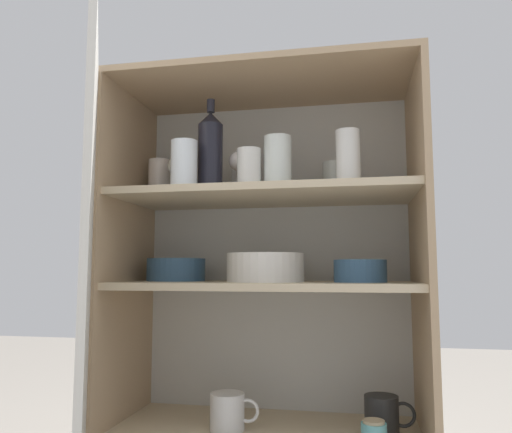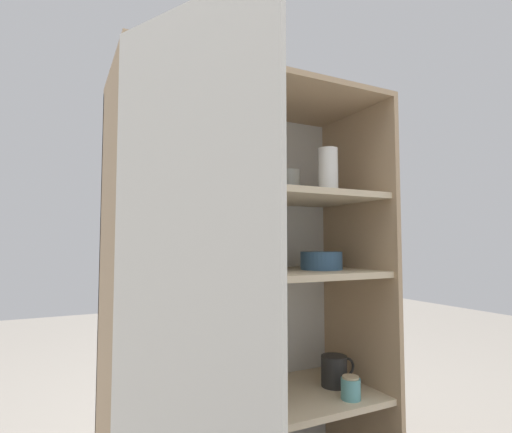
% 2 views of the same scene
% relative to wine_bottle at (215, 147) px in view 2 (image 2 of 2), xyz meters
% --- Properties ---
extents(cupboard_back_panel, '(0.87, 0.02, 1.29)m').
position_rel_wine_bottle_xyz_m(cupboard_back_panel, '(0.15, 0.25, -0.45)').
color(cupboard_back_panel, silver).
rests_on(cupboard_back_panel, ground_plane).
extents(cupboard_side_left, '(0.02, 0.41, 1.29)m').
position_rel_wine_bottle_xyz_m(cupboard_side_left, '(-0.28, 0.06, -0.45)').
color(cupboard_side_left, tan).
rests_on(cupboard_side_left, ground_plane).
extents(cupboard_side_right, '(0.02, 0.41, 1.29)m').
position_rel_wine_bottle_xyz_m(cupboard_side_right, '(0.58, 0.06, -0.45)').
color(cupboard_side_right, tan).
rests_on(cupboard_side_right, ground_plane).
extents(cupboard_top_panel, '(0.87, 0.41, 0.02)m').
position_rel_wine_bottle_xyz_m(cupboard_top_panel, '(0.15, 0.06, 0.21)').
color(cupboard_top_panel, tan).
rests_on(cupboard_top_panel, cupboard_side_left).
extents(shelf_board_lower, '(0.83, 0.38, 0.02)m').
position_rel_wine_bottle_xyz_m(shelf_board_lower, '(0.15, 0.06, -0.78)').
color(shelf_board_lower, beige).
extents(shelf_board_middle, '(0.83, 0.38, 0.02)m').
position_rel_wine_bottle_xyz_m(shelf_board_middle, '(0.15, 0.06, -0.38)').
color(shelf_board_middle, beige).
extents(shelf_board_upper, '(0.83, 0.38, 0.02)m').
position_rel_wine_bottle_xyz_m(shelf_board_upper, '(0.15, 0.06, -0.13)').
color(shelf_board_upper, beige).
extents(cupboard_door, '(0.22, 0.39, 1.29)m').
position_rel_wine_bottle_xyz_m(cupboard_door, '(-0.18, -0.34, -0.45)').
color(cupboard_door, silver).
rests_on(cupboard_door, ground_plane).
extents(tumbler_glass_0, '(0.08, 0.08, 0.10)m').
position_rel_wine_bottle_xyz_m(tumbler_glass_0, '(0.35, 0.16, -0.07)').
color(tumbler_glass_0, white).
rests_on(tumbler_glass_0, shelf_board_upper).
extents(tumbler_glass_1, '(0.07, 0.07, 0.13)m').
position_rel_wine_bottle_xyz_m(tumbler_glass_1, '(-0.21, 0.14, -0.05)').
color(tumbler_glass_1, silver).
rests_on(tumbler_glass_1, shelf_board_upper).
extents(tumbler_glass_2, '(0.07, 0.07, 0.14)m').
position_rel_wine_bottle_xyz_m(tumbler_glass_2, '(0.06, 0.17, -0.05)').
color(tumbler_glass_2, white).
rests_on(tumbler_glass_2, shelf_board_upper).
extents(tumbler_glass_3, '(0.07, 0.07, 0.13)m').
position_rel_wine_bottle_xyz_m(tumbler_glass_3, '(-0.05, -0.07, -0.05)').
color(tumbler_glass_3, white).
rests_on(tumbler_glass_3, shelf_board_upper).
extents(tumbler_glass_4, '(0.08, 0.08, 0.15)m').
position_rel_wine_bottle_xyz_m(tumbler_glass_4, '(0.20, -0.00, -0.04)').
color(tumbler_glass_4, white).
rests_on(tumbler_glass_4, shelf_board_upper).
extents(tumbler_glass_5, '(0.07, 0.07, 0.15)m').
position_rel_wine_bottle_xyz_m(tumbler_glass_5, '(0.39, -0.03, -0.04)').
color(tumbler_glass_5, white).
rests_on(tumbler_glass_5, shelf_board_upper).
extents(tumbler_glass_6, '(0.07, 0.07, 0.11)m').
position_rel_wine_bottle_xyz_m(tumbler_glass_6, '(0.12, -0.02, -0.06)').
color(tumbler_glass_6, white).
rests_on(tumbler_glass_6, shelf_board_upper).
extents(wine_glass_0, '(0.07, 0.07, 0.13)m').
position_rel_wine_bottle_xyz_m(wine_glass_0, '(-0.13, 0.11, -0.02)').
color(wine_glass_0, white).
rests_on(wine_glass_0, shelf_board_upper).
extents(wine_glass_1, '(0.08, 0.08, 0.13)m').
position_rel_wine_bottle_xyz_m(wine_glass_1, '(0.08, 0.05, -0.03)').
color(wine_glass_1, silver).
rests_on(wine_glass_1, shelf_board_upper).
extents(wine_bottle, '(0.07, 0.07, 0.27)m').
position_rel_wine_bottle_xyz_m(wine_bottle, '(0.00, 0.00, 0.00)').
color(wine_bottle, black).
rests_on(wine_bottle, shelf_board_upper).
extents(plate_stack_white, '(0.22, 0.22, 0.08)m').
position_rel_wine_bottle_xyz_m(plate_stack_white, '(0.15, 0.06, -0.33)').
color(plate_stack_white, white).
rests_on(plate_stack_white, shelf_board_middle).
extents(mixing_bowl_large, '(0.18, 0.18, 0.07)m').
position_rel_wine_bottle_xyz_m(mixing_bowl_large, '(-0.14, 0.11, -0.34)').
color(mixing_bowl_large, '#33567A').
rests_on(mixing_bowl_large, shelf_board_middle).
extents(serving_bowl_small, '(0.14, 0.14, 0.06)m').
position_rel_wine_bottle_xyz_m(serving_bowl_small, '(0.41, 0.05, -0.34)').
color(serving_bowl_small, '#33567A').
rests_on(serving_bowl_small, shelf_board_middle).
extents(coffee_mug_primary, '(0.14, 0.09, 0.10)m').
position_rel_wine_bottle_xyz_m(coffee_mug_primary, '(0.05, 0.02, -0.72)').
color(coffee_mug_primary, white).
rests_on(coffee_mug_primary, shelf_board_lower).
extents(coffee_mug_extra_1, '(0.13, 0.09, 0.10)m').
position_rel_wine_bottle_xyz_m(coffee_mug_extra_1, '(0.46, 0.05, -0.72)').
color(coffee_mug_extra_1, black).
rests_on(coffee_mug_extra_1, shelf_board_lower).
extents(storage_jar, '(0.06, 0.06, 0.07)m').
position_rel_wine_bottle_xyz_m(storage_jar, '(0.44, -0.07, -0.74)').
color(storage_jar, '#5BA3A8').
rests_on(storage_jar, shelf_board_lower).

